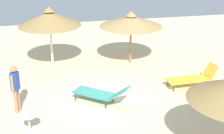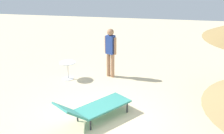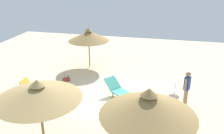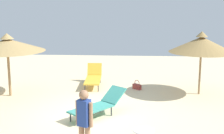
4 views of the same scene
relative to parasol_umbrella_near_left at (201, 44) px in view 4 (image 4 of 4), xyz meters
The scene contains 7 objects.
ground 5.37m from the parasol_umbrella_near_left, 146.02° to the right, with size 24.00×24.00×0.10m, color beige.
parasol_umbrella_near_left is the anchor object (origin of this frame).
parasol_umbrella_far_left 7.62m from the parasol_umbrella_near_left, behind, with size 2.93×2.93×2.50m.
lounge_chair_far_right 5.02m from the parasol_umbrella_near_left, 143.13° to the right, with size 1.86×2.05×0.81m.
lounge_chair_edge 4.87m from the parasol_umbrella_near_left, 166.70° to the left, with size 0.75×2.06×0.86m.
person_standing_center 7.03m from the parasol_umbrella_near_left, 123.23° to the right, with size 0.43×0.31×1.71m.
handbag 3.21m from the parasol_umbrella_near_left, 167.29° to the left, with size 0.39×0.38×0.41m.
Camera 4 is at (1.43, -10.15, 3.71)m, focal length 51.85 mm.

